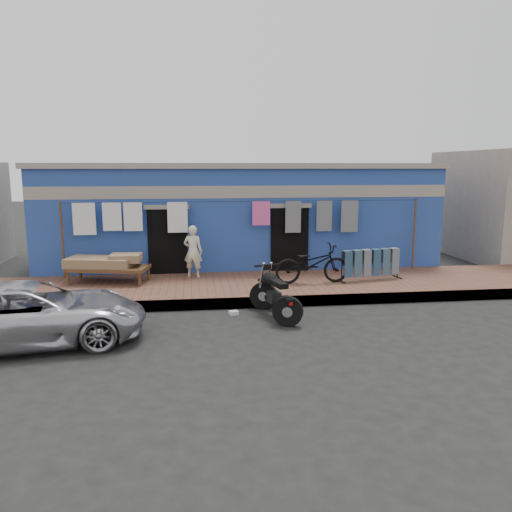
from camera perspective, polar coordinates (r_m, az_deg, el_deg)
The scene contains 14 objects.
ground at distance 10.30m, azimuth 1.42°, elevation -8.28°, with size 80.00×80.00×0.00m, color black.
sidewalk at distance 13.12m, azimuth -0.55°, elevation -3.64°, with size 28.00×3.00×0.25m, color brown.
curb at distance 11.73m, azimuth 0.28°, elevation -5.32°, with size 28.00×0.10×0.25m, color gray.
building at distance 16.78m, azimuth -2.16°, elevation 4.80°, with size 12.20×5.20×3.36m.
clothesline at distance 14.00m, azimuth -3.93°, elevation 4.12°, with size 10.06×0.06×2.10m.
car at distance 10.17m, azimuth -24.44°, elevation -5.93°, with size 1.94×4.26×1.20m, color silver.
seated_person at distance 13.78m, azimuth -7.22°, elevation 0.53°, with size 0.52×0.35×1.44m, color beige.
bicycle at distance 13.05m, azimuth 6.44°, elevation -0.39°, with size 0.69×1.95×1.26m, color black.
motorcycle at distance 10.90m, azimuth 2.19°, elevation -4.24°, with size 0.98×1.79×1.10m, color black, non-canonical shape.
charpoy at distance 13.65m, azimuth -16.49°, elevation -1.44°, with size 2.30×1.43×0.72m, color brown, non-canonical shape.
jeans_rack at distance 13.74m, azimuth 12.95°, elevation -0.90°, with size 1.82×0.66×0.86m, color black, non-canonical shape.
litter_a at distance 11.20m, azimuth -2.57°, elevation -6.52°, with size 0.20×0.15×0.09m, color silver.
litter_b at distance 11.40m, azimuth 2.63°, elevation -6.24°, with size 0.16×0.12×0.08m, color silver.
litter_c at distance 11.40m, azimuth 2.45°, elevation -6.25°, with size 0.18×0.14×0.07m, color silver.
Camera 1 is at (-1.48, -9.65, 3.27)m, focal length 35.00 mm.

